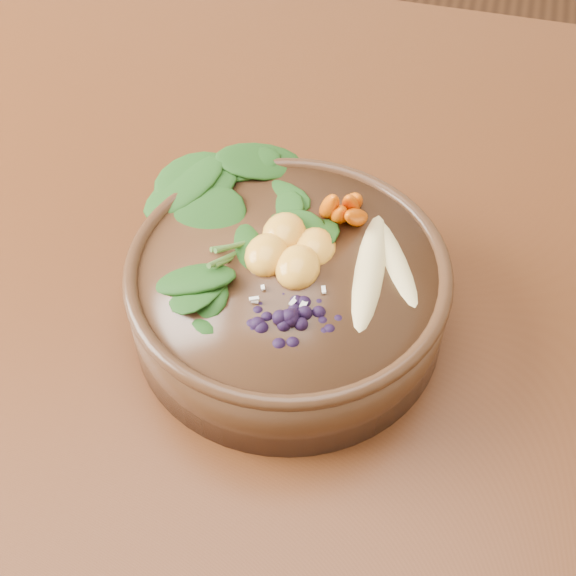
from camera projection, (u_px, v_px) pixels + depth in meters
The scene contains 9 objects.
ground at pixel (209, 523), 1.38m from camera, with size 4.00×4.00×0.00m, color #381E0F.
dining_table at pixel (164, 269), 0.87m from camera, with size 1.60×0.90×0.75m.
stoneware_bowl at pixel (288, 296), 0.68m from camera, with size 0.27×0.27×0.07m, color #452B19.
kale_heap at pixel (240, 201), 0.68m from camera, with size 0.18×0.16×0.04m, color #1E4F14, non-canonical shape.
carrot_cluster at pixel (347, 175), 0.67m from camera, with size 0.06×0.06×0.07m, color #DD5A00, non-canonical shape.
banana_halves at pixel (384, 255), 0.65m from camera, with size 0.09×0.15×0.03m.
mandarin_cluster at pixel (291, 240), 0.65m from camera, with size 0.08×0.09×0.03m, color gold, non-canonical shape.
blueberry_pile at pixel (290, 306), 0.60m from camera, with size 0.12×0.09×0.04m, color black, non-canonical shape.
coconut_flakes at pixel (290, 282), 0.64m from camera, with size 0.09×0.06×0.01m, color white, non-canonical shape.
Camera 1 is at (0.28, -0.53, 1.31)m, focal length 50.00 mm.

